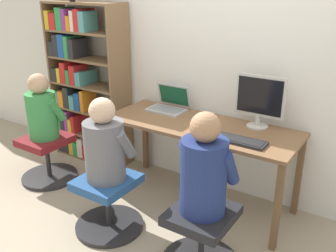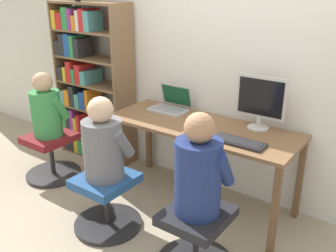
# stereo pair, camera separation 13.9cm
# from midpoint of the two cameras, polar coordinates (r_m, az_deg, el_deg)

# --- Properties ---
(ground_plane) EXTENTS (14.00, 14.00, 0.00)m
(ground_plane) POSITION_cam_midpoint_polar(r_m,az_deg,el_deg) (3.42, 0.62, -13.75)
(ground_plane) COLOR tan
(wall_back) EXTENTS (10.00, 0.05, 2.60)m
(wall_back) POSITION_cam_midpoint_polar(r_m,az_deg,el_deg) (3.50, 7.21, 10.18)
(wall_back) COLOR silver
(wall_back) RESTS_ON ground_plane
(desk) EXTENTS (1.73, 0.66, 0.78)m
(desk) POSITION_cam_midpoint_polar(r_m,az_deg,el_deg) (3.34, 3.72, -1.13)
(desk) COLOR brown
(desk) RESTS_ON ground_plane
(desktop_monitor) EXTENTS (0.43, 0.18, 0.46)m
(desktop_monitor) POSITION_cam_midpoint_polar(r_m,az_deg,el_deg) (3.24, 12.58, 3.81)
(desktop_monitor) COLOR beige
(desktop_monitor) RESTS_ON desk
(laptop) EXTENTS (0.36, 0.29, 0.24)m
(laptop) POSITION_cam_midpoint_polar(r_m,az_deg,el_deg) (3.66, -0.98, 3.21)
(laptop) COLOR #B7B7BC
(laptop) RESTS_ON desk
(keyboard) EXTENTS (0.43, 0.16, 0.03)m
(keyboard) POSITION_cam_midpoint_polar(r_m,az_deg,el_deg) (2.98, 9.50, -2.19)
(keyboard) COLOR #232326
(keyboard) RESTS_ON desk
(computer_mouse_by_keyboard) EXTENTS (0.07, 0.09, 0.04)m
(computer_mouse_by_keyboard) POSITION_cam_midpoint_polar(r_m,az_deg,el_deg) (3.11, 4.79, -0.78)
(computer_mouse_by_keyboard) COLOR #99999E
(computer_mouse_by_keyboard) RESTS_ON desk
(office_chair_left) EXTENTS (0.58, 0.58, 0.47)m
(office_chair_left) POSITION_cam_midpoint_polar(r_m,az_deg,el_deg) (2.80, 3.58, -16.68)
(office_chair_left) COLOR #262628
(office_chair_left) RESTS_ON ground_plane
(office_chair_right) EXTENTS (0.58, 0.58, 0.47)m
(office_chair_right) POSITION_cam_midpoint_polar(r_m,az_deg,el_deg) (3.22, -10.36, -11.42)
(office_chair_right) COLOR #262628
(office_chair_right) RESTS_ON ground_plane
(person_at_monitor) EXTENTS (0.39, 0.35, 0.72)m
(person_at_monitor) POSITION_cam_midpoint_polar(r_m,az_deg,el_deg) (2.51, 3.93, -6.69)
(person_at_monitor) COLOR navy
(person_at_monitor) RESTS_ON office_chair_left
(person_at_laptop) EXTENTS (0.39, 0.34, 0.68)m
(person_at_laptop) POSITION_cam_midpoint_polar(r_m,az_deg,el_deg) (2.98, -10.95, -2.86)
(person_at_laptop) COLOR slate
(person_at_laptop) RESTS_ON office_chair_right
(bookshelf) EXTENTS (0.94, 0.33, 1.76)m
(bookshelf) POSITION_cam_midpoint_polar(r_m,az_deg,el_deg) (4.37, -14.11, 5.92)
(bookshelf) COLOR brown
(bookshelf) RESTS_ON ground_plane
(office_chair_side) EXTENTS (0.58, 0.58, 0.47)m
(office_chair_side) POSITION_cam_midpoint_polar(r_m,az_deg,el_deg) (4.13, -18.80, -4.58)
(office_chair_side) COLOR #262628
(office_chair_side) RESTS_ON ground_plane
(person_near_shelf) EXTENTS (0.36, 0.32, 0.66)m
(person_near_shelf) POSITION_cam_midpoint_polar(r_m,az_deg,el_deg) (3.95, -19.63, 2.28)
(person_near_shelf) COLOR #388C47
(person_near_shelf) RESTS_ON office_chair_side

